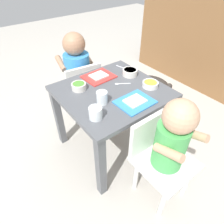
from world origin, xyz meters
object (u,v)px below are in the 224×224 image
object	(u,v)px
dog	(148,85)
food_tray_left	(99,76)
seated_child_right	(169,141)
veggie_bowl_near	(130,72)
dining_table	(112,101)
water_cup_left	(96,114)
spoon_by_left_tray	(123,68)
water_cup_right	(102,98)
spoon_by_right_tray	(121,84)
food_tray_right	(135,102)
seated_child_left	(78,68)
veggie_bowl_far	(150,84)
cereal_bowl_left_side	(79,86)

from	to	relation	value
dog	food_tray_left	world-z (taller)	food_tray_left
seated_child_right	veggie_bowl_near	xyz separation A→B (m)	(-0.52, 0.20, 0.08)
dining_table	water_cup_left	xyz separation A→B (m)	(0.15, -0.21, 0.11)
dining_table	food_tray_left	xyz separation A→B (m)	(-0.17, 0.02, 0.09)
water_cup_left	spoon_by_left_tray	distance (m)	0.55
seated_child_right	water_cup_right	distance (m)	0.41
seated_child_right	spoon_by_right_tray	size ratio (longest dim) A/B	7.43
dining_table	seated_child_right	distance (m)	0.44
dog	spoon_by_left_tray	distance (m)	0.47
food_tray_right	spoon_by_right_tray	xyz separation A→B (m)	(-0.19, 0.06, -0.00)
seated_child_left	water_cup_right	world-z (taller)	seated_child_left
veggie_bowl_far	spoon_by_left_tray	xyz separation A→B (m)	(-0.28, 0.02, -0.01)
veggie_bowl_far	dog	bearing A→B (deg)	131.73
dog	food_tray_right	bearing A→B (deg)	-54.35
dining_table	veggie_bowl_near	xyz separation A→B (m)	(-0.07, 0.20, 0.10)
seated_child_left	veggie_bowl_near	distance (m)	0.42
water_cup_left	veggie_bowl_near	xyz separation A→B (m)	(-0.22, 0.42, -0.01)
seated_child_left	food_tray_left	world-z (taller)	seated_child_left
dog	cereal_bowl_left_side	xyz separation A→B (m)	(0.10, -0.73, 0.32)
food_tray_right	veggie_bowl_near	xyz separation A→B (m)	(-0.25, 0.18, 0.02)
seated_child_left	cereal_bowl_left_side	bearing A→B (deg)	-27.49
veggie_bowl_far	spoon_by_right_tray	xyz separation A→B (m)	(-0.13, -0.12, -0.01)
water_cup_right	veggie_bowl_near	distance (m)	0.35
seated_child_right	spoon_by_right_tray	distance (m)	0.47
food_tray_right	cereal_bowl_left_side	bearing A→B (deg)	-149.91
dining_table	seated_child_left	bearing A→B (deg)	177.72
water_cup_right	veggie_bowl_far	distance (m)	0.33
seated_child_right	food_tray_left	bearing A→B (deg)	178.06
seated_child_left	veggie_bowl_far	size ratio (longest dim) A/B	7.28
food_tray_right	veggie_bowl_far	bearing A→B (deg)	109.54
water_cup_right	food_tray_right	bearing A→B (deg)	53.26
spoon_by_left_tray	water_cup_right	bearing A→B (deg)	-55.48
dog	cereal_bowl_left_side	distance (m)	0.81
seated_child_left	spoon_by_left_tray	bearing A→B (deg)	37.61
seated_child_right	dog	size ratio (longest dim) A/B	1.62
food_tray_left	spoon_by_left_tray	bearing A→B (deg)	89.66
water_cup_left	spoon_by_right_tray	xyz separation A→B (m)	(-0.17, 0.30, -0.02)
seated_child_left	seated_child_right	distance (m)	0.89
food_tray_left	food_tray_right	world-z (taller)	same
water_cup_left	spoon_by_left_tray	xyz separation A→B (m)	(-0.32, 0.44, -0.02)
water_cup_right	cereal_bowl_left_side	xyz separation A→B (m)	(-0.19, -0.03, -0.01)
veggie_bowl_near	spoon_by_right_tray	xyz separation A→B (m)	(0.05, -0.12, -0.02)
cereal_bowl_left_side	spoon_by_left_tray	distance (m)	0.38
spoon_by_left_tray	spoon_by_right_tray	size ratio (longest dim) A/B	1.10
food_tray_left	cereal_bowl_left_side	world-z (taller)	cereal_bowl_left_side
veggie_bowl_near	cereal_bowl_left_side	bearing A→B (deg)	-98.63
food_tray_left	spoon_by_right_tray	xyz separation A→B (m)	(0.15, 0.06, -0.00)
spoon_by_left_tray	food_tray_right	bearing A→B (deg)	-30.78
food_tray_left	veggie_bowl_near	distance (m)	0.21
food_tray_left	spoon_by_left_tray	distance (m)	0.21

